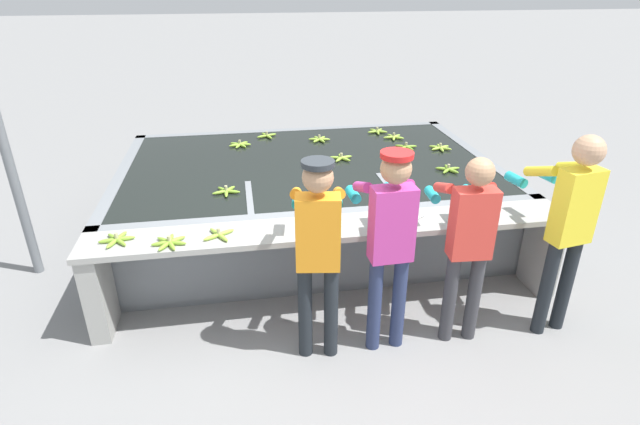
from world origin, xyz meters
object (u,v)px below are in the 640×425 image
at_px(worker_1, 390,234).
at_px(banana_bunch_floating_8, 267,136).
at_px(knife_0, 408,224).
at_px(banana_bunch_floating_10, 226,191).
at_px(banana_bunch_floating_6, 341,158).
at_px(banana_bunch_floating_7, 406,147).
at_px(banana_bunch_ledge_0, 117,240).
at_px(banana_bunch_ledge_2, 169,242).
at_px(banana_bunch_ledge_1, 219,235).
at_px(banana_bunch_floating_4, 394,137).
at_px(banana_bunch_floating_5, 440,148).
at_px(banana_bunch_floating_3, 448,169).
at_px(banana_bunch_floating_2, 400,184).
at_px(worker_0, 318,243).
at_px(worker_3, 569,218).
at_px(banana_bunch_floating_0, 240,144).
at_px(banana_bunch_floating_1, 319,139).
at_px(knife_1, 474,216).
at_px(banana_bunch_floating_9, 377,131).
at_px(worker_2, 469,236).

height_order(worker_1, banana_bunch_floating_8, worker_1).
bearing_deg(knife_0, banana_bunch_floating_10, 147.87).
bearing_deg(banana_bunch_floating_6, banana_bunch_floating_7, 17.26).
bearing_deg(banana_bunch_ledge_0, banana_bunch_ledge_2, -15.53).
xyz_separation_m(worker_1, banana_bunch_ledge_1, (-1.27, 0.51, -0.16)).
distance_m(banana_bunch_floating_4, banana_bunch_ledge_2, 3.56).
bearing_deg(banana_bunch_floating_7, banana_bunch_floating_4, 93.77).
bearing_deg(banana_bunch_ledge_2, banana_bunch_floating_5, 32.43).
height_order(banana_bunch_floating_3, banana_bunch_floating_8, same).
distance_m(banana_bunch_floating_2, banana_bunch_floating_4, 1.63).
bearing_deg(banana_bunch_floating_6, banana_bunch_floating_3, -27.68).
relative_size(worker_0, banana_bunch_floating_10, 5.89).
bearing_deg(banana_bunch_floating_7, banana_bunch_floating_3, -76.37).
bearing_deg(worker_3, worker_0, 179.18).
distance_m(banana_bunch_floating_0, banana_bunch_floating_6, 1.34).
distance_m(worker_3, banana_bunch_floating_5, 2.41).
relative_size(banana_bunch_floating_0, banana_bunch_floating_1, 0.99).
bearing_deg(banana_bunch_floating_4, banana_bunch_ledge_0, -142.30).
height_order(banana_bunch_floating_7, knife_1, banana_bunch_floating_7).
bearing_deg(banana_bunch_floating_6, worker_0, -106.15).
distance_m(worker_1, banana_bunch_ledge_2, 1.72).
xyz_separation_m(banana_bunch_floating_1, banana_bunch_floating_2, (0.55, -1.64, 0.00)).
distance_m(banana_bunch_floating_2, banana_bunch_floating_7, 1.24).
distance_m(worker_0, banana_bunch_floating_10, 1.59).
height_order(banana_bunch_floating_1, banana_bunch_floating_7, same).
distance_m(banana_bunch_floating_1, banana_bunch_floating_6, 0.77).
bearing_deg(worker_1, banana_bunch_floating_3, 54.62).
bearing_deg(banana_bunch_floating_5, banana_bunch_floating_4, 129.40).
bearing_deg(banana_bunch_floating_2, knife_1, -63.18).
relative_size(banana_bunch_floating_6, banana_bunch_ledge_1, 1.07).
xyz_separation_m(banana_bunch_floating_0, banana_bunch_floating_6, (1.14, -0.71, 0.00)).
xyz_separation_m(banana_bunch_floating_0, banana_bunch_floating_2, (1.56, -1.59, 0.00)).
distance_m(banana_bunch_floating_3, knife_0, 1.45).
distance_m(worker_3, banana_bunch_ledge_2, 3.13).
relative_size(banana_bunch_floating_7, banana_bunch_floating_9, 1.01).
height_order(banana_bunch_floating_2, knife_0, banana_bunch_floating_2).
bearing_deg(knife_1, banana_bunch_floating_0, 129.38).
height_order(worker_0, banana_bunch_floating_3, worker_0).
relative_size(banana_bunch_floating_4, banana_bunch_ledge_2, 0.99).
bearing_deg(banana_bunch_floating_0, banana_bunch_floating_6, -31.67).
bearing_deg(banana_bunch_ledge_2, banana_bunch_floating_4, 43.30).
relative_size(banana_bunch_floating_4, banana_bunch_floating_7, 1.00).
distance_m(banana_bunch_ledge_0, knife_1, 3.00).
bearing_deg(banana_bunch_floating_0, knife_0, -60.86).
xyz_separation_m(worker_0, banana_bunch_floating_10, (-0.67, 1.43, -0.14)).
xyz_separation_m(banana_bunch_floating_8, banana_bunch_ledge_1, (-0.58, -2.72, 0.00)).
relative_size(worker_1, banana_bunch_floating_3, 6.06).
bearing_deg(banana_bunch_floating_10, banana_bunch_ledge_0, -134.91).
distance_m(banana_bunch_floating_10, banana_bunch_ledge_1, 0.92).
distance_m(worker_2, banana_bunch_floating_4, 2.91).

